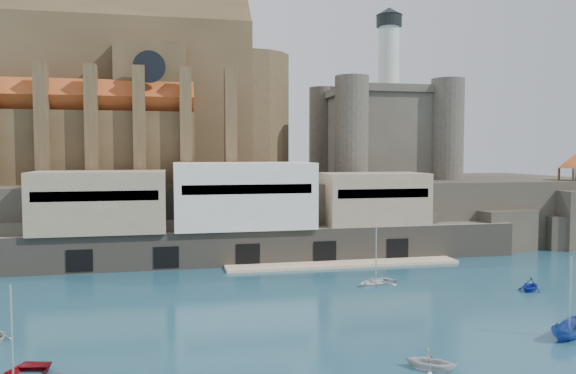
# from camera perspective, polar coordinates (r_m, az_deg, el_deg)

# --- Properties ---
(ground) EXTENTS (300.00, 300.00, 0.00)m
(ground) POSITION_cam_1_polar(r_m,az_deg,el_deg) (55.21, 9.38, -11.57)
(ground) COLOR navy
(ground) RESTS_ON ground
(promontory) EXTENTS (100.00, 36.00, 10.00)m
(promontory) POSITION_cam_1_polar(r_m,az_deg,el_deg) (91.52, 0.27, -2.36)
(promontory) COLOR #2C2721
(promontory) RESTS_ON ground
(quay) EXTENTS (70.00, 12.00, 13.05)m
(quay) POSITION_cam_1_polar(r_m,az_deg,el_deg) (73.72, -4.64, -2.91)
(quay) COLOR #665F52
(quay) RESTS_ON ground
(church) EXTENTS (47.00, 25.93, 30.51)m
(church) POSITION_cam_1_polar(r_m,az_deg,el_deg) (91.87, -14.98, 8.29)
(church) COLOR #4A3922
(church) RESTS_ON promontory
(castle_keep) EXTENTS (21.20, 21.20, 29.30)m
(castle_keep) POSITION_cam_1_polar(r_m,az_deg,el_deg) (97.49, 9.49, 5.84)
(castle_keep) COLOR #433F35
(castle_keep) RESTS_ON promontory
(rock_outcrop) EXTENTS (14.50, 10.50, 8.70)m
(rock_outcrop) POSITION_cam_1_polar(r_m,az_deg,el_deg) (97.91, 27.08, -2.90)
(rock_outcrop) COLOR #2C2721
(rock_outcrop) RESTS_ON ground
(pavilion) EXTENTS (6.40, 6.40, 5.40)m
(pavilion) POSITION_cam_1_polar(r_m,az_deg,el_deg) (97.50, 27.17, 2.21)
(pavilion) COLOR #4A3922
(pavilion) RESTS_ON rock_outcrop
(boat_1) EXTENTS (3.11, 3.40, 3.37)m
(boat_1) POSITION_cam_1_polar(r_m,az_deg,el_deg) (40.17, 14.27, -17.51)
(boat_1) COLOR silver
(boat_1) RESTS_ON ground
(boat_2) EXTENTS (2.34, 2.32, 4.53)m
(boat_2) POSITION_cam_1_polar(r_m,az_deg,el_deg) (49.94, 26.65, -13.55)
(boat_2) COLOR #22459A
(boat_2) RESTS_ON ground
(boat_6) EXTENTS (2.38, 3.68, 4.99)m
(boat_6) POSITION_cam_1_polar(r_m,az_deg,el_deg) (62.73, 8.91, -9.72)
(boat_6) COLOR silver
(boat_6) RESTS_ON ground
(boat_7) EXTENTS (3.07, 3.23, 3.22)m
(boat_7) POSITION_cam_1_polar(r_m,az_deg,el_deg) (64.38, 23.38, -9.63)
(boat_7) COLOR #1128A1
(boat_7) RESTS_ON ground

